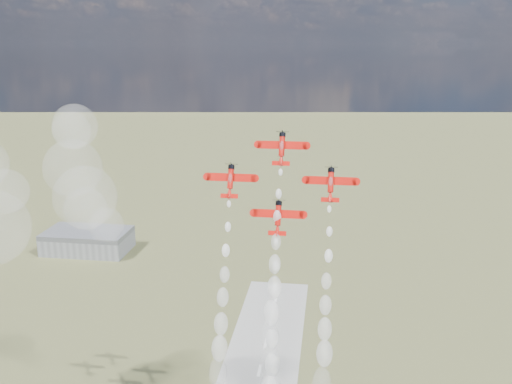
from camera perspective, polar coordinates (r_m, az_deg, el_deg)
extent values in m
cube|color=gray|center=(345.65, -17.28, -5.16)|extent=(50.00, 28.00, 10.00)
cube|color=#595B60|center=(343.51, -17.37, -4.14)|extent=(50.00, 28.00, 3.00)
cylinder|color=red|center=(136.10, 2.74, 4.87)|extent=(1.41, 3.52, 5.32)
cylinder|color=black|center=(136.85, 2.80, 6.00)|extent=(1.61, 1.88, 1.60)
cube|color=red|center=(136.51, 2.76, 4.95)|extent=(12.26, 1.07, 1.91)
cube|color=white|center=(136.96, 1.37, 4.98)|extent=(4.82, 0.27, 0.51)
cube|color=white|center=(136.38, 4.15, 4.90)|extent=(4.82, 0.27, 0.51)
cube|color=red|center=(134.85, 2.64, 3.03)|extent=(4.42, 0.58, 1.05)
cube|color=red|center=(134.08, 2.61, 3.02)|extent=(0.14, 2.10, 1.91)
ellipsoid|color=silver|center=(135.54, 2.72, 4.89)|extent=(1.11, 1.96, 2.67)
cone|color=red|center=(135.13, 2.66, 3.35)|extent=(1.41, 2.40, 2.96)
cylinder|color=red|center=(135.80, -2.70, 1.45)|extent=(1.41, 3.52, 5.32)
cylinder|color=black|center=(136.37, -2.62, 2.60)|extent=(1.61, 1.88, 1.60)
cube|color=red|center=(136.20, -2.66, 1.54)|extent=(12.26, 1.07, 1.91)
cube|color=white|center=(136.95, -4.02, 1.57)|extent=(4.82, 0.27, 0.51)
cube|color=white|center=(135.75, -1.28, 1.48)|extent=(4.82, 0.27, 0.51)
cube|color=red|center=(134.84, -2.84, -0.42)|extent=(4.42, 0.58, 1.05)
cube|color=red|center=(134.08, -2.90, -0.45)|extent=(0.14, 2.10, 1.91)
ellipsoid|color=silver|center=(135.25, -2.74, 1.45)|extent=(1.11, 1.96, 2.67)
cone|color=red|center=(135.08, -2.81, -0.09)|extent=(1.41, 2.40, 2.96)
cylinder|color=red|center=(133.56, 7.88, 1.08)|extent=(1.41, 3.52, 5.32)
cylinder|color=black|center=(134.15, 7.92, 2.26)|extent=(1.61, 1.88, 1.60)
cube|color=red|center=(133.97, 7.88, 1.18)|extent=(12.26, 1.07, 1.91)
cube|color=white|center=(134.12, 6.47, 1.22)|extent=(4.82, 0.27, 0.51)
cube|color=white|center=(134.13, 9.30, 1.11)|extent=(4.82, 0.27, 0.51)
cube|color=red|center=(132.59, 7.81, -0.82)|extent=(4.42, 0.58, 1.05)
cube|color=red|center=(131.81, 7.81, -0.85)|extent=(0.14, 2.10, 1.91)
ellipsoid|color=silver|center=(133.00, 7.88, 1.08)|extent=(1.11, 1.96, 2.67)
cone|color=red|center=(132.83, 7.82, -0.49)|extent=(1.41, 2.40, 2.96)
cylinder|color=red|center=(132.66, 2.35, -2.42)|extent=(1.41, 3.52, 5.32)
cylinder|color=black|center=(133.07, 2.42, -1.22)|extent=(1.61, 1.88, 1.60)
cube|color=red|center=(133.05, 2.37, -2.32)|extent=(12.26, 1.07, 1.91)
cube|color=white|center=(133.51, 0.96, -2.26)|extent=(4.82, 0.27, 0.51)
cube|color=white|center=(132.91, 3.80, -2.38)|extent=(4.82, 0.27, 0.51)
cube|color=red|center=(131.98, 2.24, -4.36)|extent=(4.42, 0.58, 1.05)
cube|color=red|center=(131.22, 2.21, -4.41)|extent=(0.14, 2.10, 1.91)
ellipsoid|color=silver|center=(132.10, 2.33, -2.43)|extent=(1.11, 1.96, 2.67)
cone|color=red|center=(132.17, 2.27, -4.02)|extent=(1.41, 2.40, 2.96)
sphere|color=white|center=(134.47, 2.60, 2.10)|extent=(1.04, 1.04, 1.04)
sphere|color=white|center=(133.48, 2.40, -0.19)|extent=(1.50, 1.50, 1.50)
sphere|color=white|center=(132.78, 2.26, -2.61)|extent=(1.96, 1.96, 1.96)
sphere|color=white|center=(132.12, 2.13, -5.25)|extent=(2.42, 2.42, 2.42)
sphere|color=white|center=(131.82, 1.98, -7.61)|extent=(2.88, 2.88, 2.88)
sphere|color=white|center=(131.47, 1.95, -9.99)|extent=(3.34, 3.34, 3.34)
sphere|color=white|center=(131.93, 1.62, -12.61)|extent=(3.80, 3.80, 3.80)
sphere|color=white|center=(132.36, 1.48, -15.00)|extent=(4.26, 4.26, 4.26)
sphere|color=white|center=(133.16, 1.55, -17.49)|extent=(4.72, 4.72, 4.72)
sphere|color=white|center=(134.71, -2.87, -1.26)|extent=(1.04, 1.04, 1.04)
sphere|color=white|center=(133.85, -2.98, -3.69)|extent=(1.50, 1.50, 1.50)
sphere|color=white|center=(133.57, -3.20, -6.16)|extent=(1.96, 1.96, 1.96)
sphere|color=white|center=(133.21, -3.32, -8.66)|extent=(2.42, 2.42, 2.42)
sphere|color=white|center=(133.49, -3.52, -10.99)|extent=(2.88, 2.88, 2.88)
sphere|color=white|center=(133.25, -3.71, -13.68)|extent=(3.34, 3.34, 3.34)
sphere|color=white|center=(134.08, -3.86, -16.08)|extent=(3.80, 3.80, 3.80)
sphere|color=white|center=(134.97, -4.03, -18.44)|extent=(4.26, 4.26, 4.26)
sphere|color=white|center=(132.39, 7.72, -1.78)|extent=(1.04, 1.04, 1.04)
sphere|color=white|center=(131.56, 7.73, -4.14)|extent=(1.50, 1.50, 1.50)
sphere|color=white|center=(131.33, 7.65, -6.68)|extent=(1.96, 1.96, 1.96)
sphere|color=white|center=(130.73, 7.41, -9.27)|extent=(2.42, 2.42, 2.42)
sphere|color=white|center=(131.09, 7.32, -11.72)|extent=(2.88, 2.88, 2.88)
sphere|color=white|center=(131.43, 7.25, -14.12)|extent=(3.34, 3.34, 3.34)
sphere|color=white|center=(131.62, 7.22, -16.51)|extent=(3.80, 3.80, 3.80)
sphere|color=white|center=(132.77, 6.93, -19.27)|extent=(4.26, 4.26, 4.26)
sphere|color=white|center=(131.93, 2.15, -5.23)|extent=(1.04, 1.04, 1.04)
sphere|color=white|center=(131.51, 2.13, -7.80)|extent=(1.50, 1.50, 1.50)
sphere|color=white|center=(131.45, 2.02, -10.36)|extent=(1.96, 1.96, 1.96)
sphere|color=white|center=(131.66, 1.87, -12.60)|extent=(2.42, 2.42, 2.42)
sphere|color=white|center=(131.88, 1.70, -15.18)|extent=(2.88, 2.88, 2.88)
sphere|color=white|center=(132.41, 1.68, -17.71)|extent=(3.34, 3.34, 3.34)
sphere|color=white|center=(161.70, -18.85, 6.14)|extent=(10.61, 10.61, 10.61)
sphere|color=white|center=(156.95, -24.79, 0.07)|extent=(11.76, 11.76, 11.76)
sphere|color=white|center=(156.89, -18.52, 6.58)|extent=(12.21, 12.21, 12.21)
sphere|color=white|center=(168.37, -17.53, -0.52)|extent=(18.81, 18.81, 18.81)
sphere|color=white|center=(157.58, -18.71, 2.39)|extent=(16.04, 16.04, 16.04)
sphere|color=white|center=(162.93, -15.48, -3.35)|extent=(10.09, 10.09, 10.09)
sphere|color=white|center=(172.38, -17.50, -1.72)|extent=(13.10, 13.10, 13.10)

